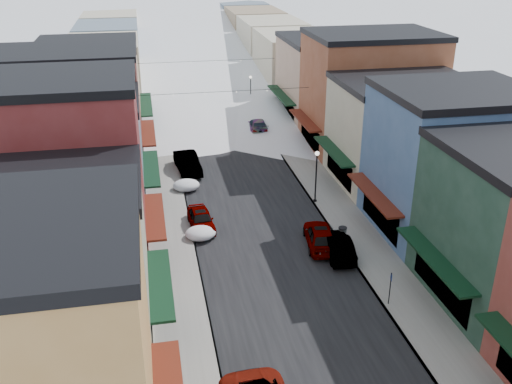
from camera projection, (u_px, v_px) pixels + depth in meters
name	position (u px, v px, depth m)	size (l,w,h in m)	color
road	(205.00, 101.00, 74.84)	(10.00, 160.00, 0.01)	black
sidewalk_left	(154.00, 103.00, 73.64)	(3.20, 160.00, 0.15)	gray
sidewalk_right	(254.00, 98.00, 75.97)	(3.20, 160.00, 0.15)	gray
curb_left	(166.00, 102.00, 73.91)	(0.10, 160.00, 0.15)	slate
curb_right	(243.00, 98.00, 75.70)	(0.10, 160.00, 0.15)	slate
bldg_l_yellow	(5.00, 370.00, 20.01)	(11.30, 8.70, 11.50)	#D8994F
bldg_l_cream	(43.00, 269.00, 28.03)	(11.30, 8.20, 9.50)	#B7B293
bldg_l_brick_near	(49.00, 179.00, 34.49)	(12.30, 8.20, 12.50)	maroon
bldg_l_grayblue	(75.00, 157.00, 42.91)	(11.30, 9.20, 9.00)	slate
bldg_l_brick_far	(71.00, 112.00, 50.38)	(13.30, 9.20, 11.00)	maroon
bldg_l_tan	(91.00, 90.00, 59.72)	(11.30, 11.20, 10.00)	tan
bldg_r_blue	(451.00, 161.00, 40.10)	(11.30, 9.20, 10.50)	#3D5D8A
bldg_r_cream	(403.00, 132.00, 48.55)	(12.30, 9.20, 9.00)	#BEB999
bldg_r_brick_far	(370.00, 91.00, 56.19)	(13.30, 9.20, 11.50)	brown
bldg_r_tan	(329.00, 79.00, 65.37)	(11.30, 11.20, 9.50)	tan
distant_blocks	(188.00, 41.00, 93.80)	(34.00, 55.00, 8.00)	gray
overhead_cables	(216.00, 74.00, 61.11)	(16.40, 15.04, 0.04)	black
car_silver_sedan	(201.00, 219.00, 41.88)	(1.69, 4.19, 1.43)	#9EA2A6
car_dark_hatch	(188.00, 163.00, 51.97)	(1.80, 5.17, 1.70)	black
car_silver_wagon	(183.00, 116.00, 66.26)	(1.95, 4.79, 1.39)	#A6A8AF
car_green_sedan	(338.00, 246.00, 38.22)	(1.56, 4.48, 1.48)	black
car_gray_suv	(320.00, 236.00, 39.35)	(1.90, 4.73, 1.61)	gray
car_black_sedan	(258.00, 125.00, 62.74)	(2.03, 4.99, 1.45)	black
car_lane_silver	(203.00, 103.00, 71.03)	(1.82, 4.51, 1.54)	#9EA0A6
car_lane_white	(212.00, 77.00, 83.75)	(2.69, 5.84, 1.62)	silver
parking_sign	(390.00, 286.00, 32.70)	(0.06, 0.28, 2.09)	black
trash_can	(342.00, 234.00, 39.91)	(0.60, 0.60, 1.02)	#575A5C
streetlamp_near	(316.00, 170.00, 44.97)	(0.36, 0.36, 4.29)	black
streetlamp_far	(251.00, 88.00, 70.17)	(0.34, 0.34, 4.06)	black
snow_pile_mid	(201.00, 233.00, 40.55)	(2.18, 2.54, 0.92)	white
snow_pile_far	(186.00, 185.00, 48.32)	(2.25, 2.58, 0.95)	white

